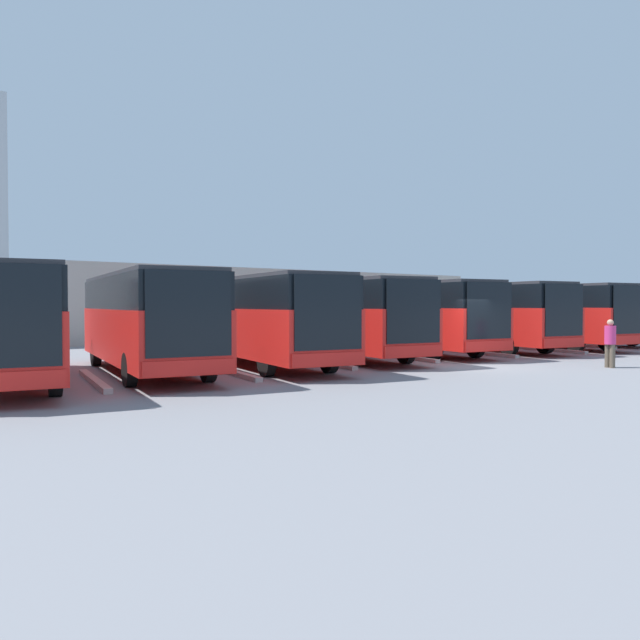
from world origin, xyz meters
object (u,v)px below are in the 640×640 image
(bus_1, at_px, (539,313))
(bus_6, at_px, (145,318))
(bus_3, at_px, (409,314))
(pedestrian, at_px, (610,342))
(bus_2, at_px, (478,314))
(bus_4, at_px, (338,315))
(bus_7, at_px, (3,320))
(bus_0, at_px, (569,312))
(bus_5, at_px, (260,317))

(bus_1, relative_size, bus_6, 1.00)
(bus_3, bearing_deg, pedestrian, 106.62)
(bus_2, relative_size, bus_4, 1.00)
(bus_1, distance_m, bus_2, 4.39)
(bus_2, distance_m, bus_7, 21.78)
(bus_1, distance_m, bus_3, 8.78)
(bus_2, bearing_deg, bus_1, -178.73)
(bus_4, height_order, bus_7, same)
(bus_2, xyz_separation_m, bus_4, (8.71, -0.30, 0.00))
(bus_6, relative_size, pedestrian, 6.33)
(bus_1, bearing_deg, bus_2, 1.27)
(bus_1, xyz_separation_m, bus_3, (8.71, -1.09, 0.00))
(bus_3, height_order, pedestrian, bus_3)
(bus_6, xyz_separation_m, pedestrian, (-14.28, 8.29, -0.90))
(bus_0, distance_m, bus_5, 21.79)
(bus_6, bearing_deg, bus_3, -167.27)
(bus_1, distance_m, pedestrian, 11.03)
(bus_0, relative_size, bus_5, 1.00)
(bus_4, height_order, bus_6, same)
(bus_5, bearing_deg, bus_2, -168.61)
(bus_1, xyz_separation_m, bus_5, (17.42, -0.06, 0.00))
(bus_3, height_order, bus_5, same)
(bus_6, bearing_deg, bus_7, 13.11)
(bus_0, distance_m, bus_2, 8.72)
(bus_4, relative_size, pedestrian, 6.33)
(bus_4, bearing_deg, bus_3, -168.33)
(bus_2, relative_size, pedestrian, 6.33)
(bus_0, height_order, bus_7, same)
(bus_7, bearing_deg, pedestrian, 165.87)
(bus_3, bearing_deg, bus_2, -177.47)
(bus_5, relative_size, bus_6, 1.00)
(bus_3, xyz_separation_m, pedestrian, (-1.21, 9.13, -0.90))
(bus_4, bearing_deg, bus_7, 13.20)
(bus_4, distance_m, bus_6, 8.73)
(bus_0, distance_m, bus_3, 13.06)
(bus_1, height_order, bus_3, same)
(bus_3, xyz_separation_m, bus_6, (13.06, 0.84, 0.00))
(bus_0, height_order, bus_6, same)
(bus_3, xyz_separation_m, bus_4, (4.35, 0.20, 0.00))
(bus_4, xyz_separation_m, bus_5, (4.35, 0.83, 0.00))
(bus_6, height_order, bus_7, same)
(bus_0, xyz_separation_m, bus_7, (30.48, 1.02, 0.00))
(bus_3, xyz_separation_m, bus_5, (8.71, 1.03, 0.00))
(bus_3, relative_size, bus_6, 1.00)
(pedestrian, bearing_deg, bus_3, -158.13)
(bus_0, bearing_deg, bus_4, 9.28)
(bus_5, bearing_deg, bus_0, -168.58)
(bus_2, xyz_separation_m, bus_5, (13.06, 0.53, 0.00))
(bus_7, bearing_deg, bus_4, -166.80)
(bus_4, xyz_separation_m, bus_7, (13.06, 0.95, 0.00))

